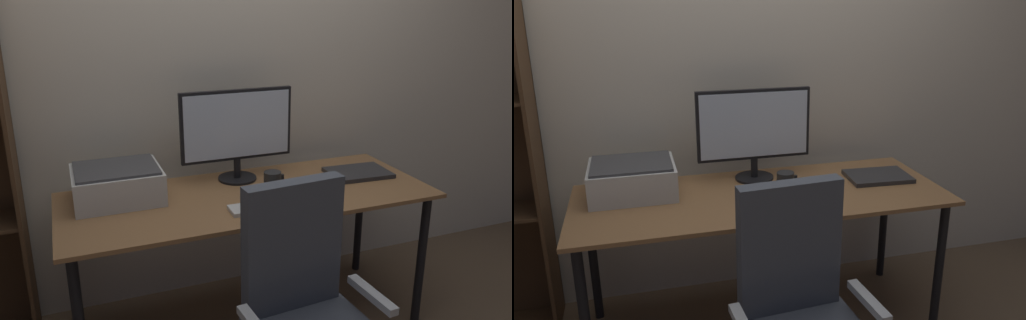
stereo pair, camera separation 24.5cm
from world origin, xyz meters
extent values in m
cube|color=beige|center=(0.00, 0.52, 1.30)|extent=(6.40, 0.10, 2.60)
cube|color=olive|center=(0.00, 0.00, 0.73)|extent=(1.78, 0.71, 0.02)
cylinder|color=black|center=(0.83, -0.29, 0.36)|extent=(0.04, 0.04, 0.72)
cylinder|color=black|center=(-0.83, 0.29, 0.36)|extent=(0.04, 0.04, 0.72)
cylinder|color=black|center=(0.83, 0.29, 0.36)|extent=(0.04, 0.04, 0.72)
cylinder|color=black|center=(0.02, 0.21, 0.75)|extent=(0.20, 0.20, 0.01)
cylinder|color=black|center=(0.02, 0.21, 0.80)|extent=(0.04, 0.04, 0.10)
cube|color=black|center=(0.02, 0.21, 1.03)|extent=(0.58, 0.03, 0.36)
cube|color=silver|center=(0.02, 0.20, 1.03)|extent=(0.55, 0.01, 0.33)
cube|color=silver|center=(-0.01, -0.19, 0.75)|extent=(0.29, 0.12, 0.02)
cube|color=black|center=(0.23, -0.19, 0.76)|extent=(0.06, 0.10, 0.03)
cylinder|color=black|center=(0.11, -0.03, 0.79)|extent=(0.08, 0.08, 0.11)
cube|color=black|center=(0.16, -0.03, 0.80)|extent=(0.02, 0.01, 0.06)
cube|color=#2D2D30|center=(0.64, 0.05, 0.75)|extent=(0.33, 0.25, 0.02)
cube|color=silver|center=(-0.60, 0.15, 0.81)|extent=(0.40, 0.34, 0.15)
cube|color=#424244|center=(-0.60, 0.15, 0.90)|extent=(0.37, 0.31, 0.01)
cube|color=#474C56|center=(-0.04, -0.58, 0.75)|extent=(0.40, 0.10, 0.52)
cube|color=#B7BABC|center=(0.21, -0.75, 0.58)|extent=(0.06, 0.26, 0.03)
cube|color=#4C331E|center=(-1.03, 0.31, 0.92)|extent=(0.02, 0.28, 1.84)
camera|label=1|loc=(-0.80, -2.15, 1.66)|focal=35.87mm
camera|label=2|loc=(-0.57, -2.23, 1.66)|focal=35.87mm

